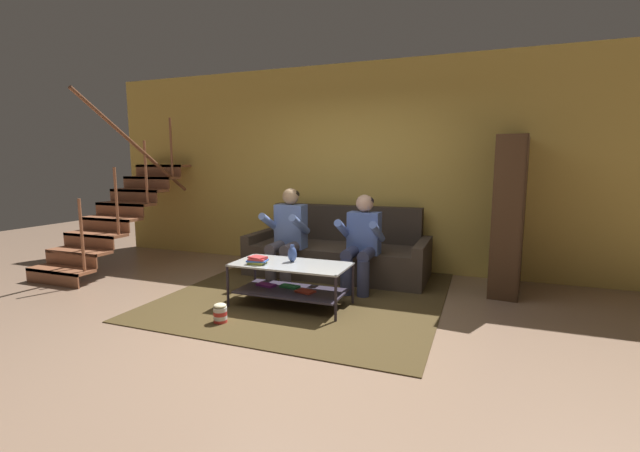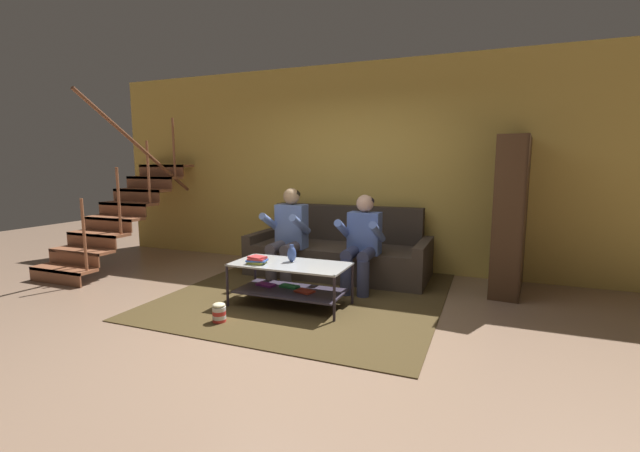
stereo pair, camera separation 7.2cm
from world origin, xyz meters
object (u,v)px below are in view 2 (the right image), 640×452
object	(u,v)px
person_seated_right	(362,239)
vase	(292,254)
person_seated_left	(288,232)
bookshelf	(514,227)
coffee_table	(290,278)
book_stack	(257,260)
popcorn_tub	(219,313)
couch	(339,254)

from	to	relation	value
person_seated_right	vase	world-z (taller)	person_seated_right
person_seated_left	bookshelf	bearing A→B (deg)	14.10
coffee_table	book_stack	world-z (taller)	book_stack
vase	popcorn_tub	size ratio (longest dim) A/B	0.95
vase	book_stack	bearing A→B (deg)	-144.15
person_seated_left	popcorn_tub	size ratio (longest dim) A/B	6.12
couch	person_seated_right	distance (m)	0.83
person_seated_right	bookshelf	distance (m)	1.80
person_seated_left	popcorn_tub	distance (m)	1.64
book_stack	person_seated_left	bearing A→B (deg)	96.91
vase	popcorn_tub	distance (m)	0.99
popcorn_tub	person_seated_left	bearing A→B (deg)	90.90
coffee_table	person_seated_left	bearing A→B (deg)	117.25
person_seated_left	coffee_table	xyz separation A→B (m)	(0.43, -0.84, -0.34)
bookshelf	person_seated_right	bearing A→B (deg)	-158.14
vase	popcorn_tub	xyz separation A→B (m)	(-0.40, -0.78, -0.45)
person_seated_left	popcorn_tub	xyz separation A→B (m)	(0.02, -1.55, -0.55)
person_seated_right	vase	bearing A→B (deg)	-126.06
vase	book_stack	world-z (taller)	vase
book_stack	vase	bearing A→B (deg)	35.85
person_seated_left	person_seated_right	world-z (taller)	person_seated_left
person_seated_right	popcorn_tub	world-z (taller)	person_seated_right
couch	vase	xyz separation A→B (m)	(-0.07, -1.34, 0.26)
person_seated_left	book_stack	bearing A→B (deg)	-83.09
coffee_table	vase	xyz separation A→B (m)	(-0.01, 0.08, 0.24)
book_stack	bookshelf	xyz separation A→B (m)	(2.53, 1.65, 0.26)
coffee_table	vase	size ratio (longest dim) A/B	6.60
couch	book_stack	bearing A→B (deg)	-103.29
person_seated_left	coffee_table	world-z (taller)	person_seated_left
person_seated_right	vase	size ratio (longest dim) A/B	6.12
person_seated_left	bookshelf	xyz separation A→B (m)	(2.64, 0.66, 0.11)
person_seated_right	vase	distance (m)	0.95
person_seated_left	person_seated_right	xyz separation A→B (m)	(0.98, -0.01, -0.03)
coffee_table	couch	bearing A→B (deg)	87.86
person_seated_right	person_seated_left	bearing A→B (deg)	179.69
couch	coffee_table	distance (m)	1.42
coffee_table	popcorn_tub	xyz separation A→B (m)	(-0.41, -0.70, -0.21)
person_seated_left	popcorn_tub	bearing A→B (deg)	-89.10
couch	book_stack	distance (m)	1.62
couch	person_seated_right	xyz separation A→B (m)	(0.49, -0.58, 0.33)
coffee_table	book_stack	xyz separation A→B (m)	(-0.32, -0.14, 0.19)
bookshelf	popcorn_tub	bearing A→B (deg)	-139.81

